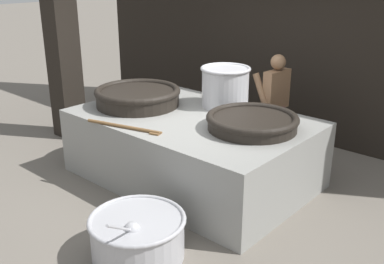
{
  "coord_description": "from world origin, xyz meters",
  "views": [
    {
      "loc": [
        3.64,
        -4.13,
        2.7
      ],
      "look_at": [
        0.0,
        0.0,
        0.66
      ],
      "focal_mm": 42.0,
      "sensor_mm": 36.0,
      "label": 1
    }
  ],
  "objects_px": {
    "giant_wok_far": "(252,121)",
    "stock_pot": "(225,86)",
    "giant_wok_near": "(138,96)",
    "cook": "(275,103)",
    "prep_bowl_vegetables": "(138,235)"
  },
  "relations": [
    {
      "from": "prep_bowl_vegetables",
      "to": "cook",
      "type": "bearing_deg",
      "value": 96.3
    },
    {
      "from": "giant_wok_near",
      "to": "cook",
      "type": "distance_m",
      "value": 1.98
    },
    {
      "from": "giant_wok_far",
      "to": "prep_bowl_vegetables",
      "type": "xyz_separation_m",
      "value": [
        -0.11,
        -1.76,
        -0.74
      ]
    },
    {
      "from": "giant_wok_near",
      "to": "stock_pot",
      "type": "distance_m",
      "value": 1.21
    },
    {
      "from": "giant_wok_near",
      "to": "giant_wok_far",
      "type": "distance_m",
      "value": 1.75
    },
    {
      "from": "stock_pot",
      "to": "cook",
      "type": "bearing_deg",
      "value": 61.49
    },
    {
      "from": "cook",
      "to": "stock_pot",
      "type": "bearing_deg",
      "value": 66.11
    },
    {
      "from": "stock_pot",
      "to": "prep_bowl_vegetables",
      "type": "bearing_deg",
      "value": -72.8
    },
    {
      "from": "giant_wok_near",
      "to": "stock_pot",
      "type": "bearing_deg",
      "value": 40.14
    },
    {
      "from": "giant_wok_far",
      "to": "stock_pot",
      "type": "distance_m",
      "value": 0.99
    },
    {
      "from": "giant_wok_near",
      "to": "stock_pot",
      "type": "relative_size",
      "value": 1.74
    },
    {
      "from": "giant_wok_far",
      "to": "stock_pot",
      "type": "xyz_separation_m",
      "value": [
        -0.82,
        0.53,
        0.19
      ]
    },
    {
      "from": "giant_wok_far",
      "to": "cook",
      "type": "height_order",
      "value": "cook"
    },
    {
      "from": "stock_pot",
      "to": "giant_wok_far",
      "type": "bearing_deg",
      "value": -33.18
    },
    {
      "from": "stock_pot",
      "to": "cook",
      "type": "height_order",
      "value": "cook"
    }
  ]
}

